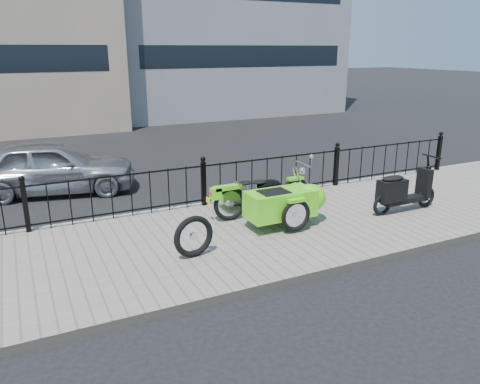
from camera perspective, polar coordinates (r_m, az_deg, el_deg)
name	(u,v)px	position (r m, az deg, el deg)	size (l,w,h in m)	color
ground	(229,230)	(9.10, -1.33, -4.67)	(120.00, 120.00, 0.00)	black
sidewalk	(240,236)	(8.66, 0.05, -5.41)	(30.00, 3.80, 0.12)	slate
curb	(202,206)	(10.33, -4.68, -1.67)	(30.00, 0.10, 0.12)	gray
iron_fence	(204,184)	(10.05, -4.46, 0.94)	(14.11, 0.11, 1.08)	black
motorcycle_sidecar	(285,200)	(9.00, 5.46, -0.98)	(2.28, 1.48, 0.98)	black
scooter	(402,191)	(10.17, 19.10, 0.06)	(1.67, 0.49, 1.13)	black
spare_tire	(194,237)	(7.61, -5.67, -5.42)	(0.70, 0.70, 0.10)	black
sedan_car	(52,167)	(12.09, -21.91, 2.86)	(1.54, 3.84, 1.31)	#ACADB3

